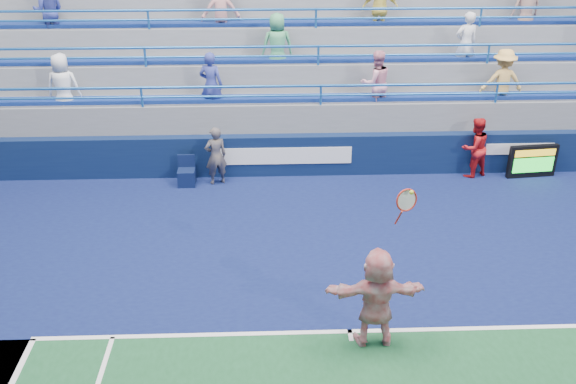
{
  "coord_description": "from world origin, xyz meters",
  "views": [
    {
      "loc": [
        -1.4,
        -8.82,
        7.23
      ],
      "look_at": [
        -0.99,
        2.5,
        1.5
      ],
      "focal_mm": 40.0,
      "sensor_mm": 36.0,
      "label": 1
    }
  ],
  "objects_px": {
    "ball_girl": "(475,148)",
    "tennis_player": "(376,298)",
    "line_judge": "(216,156)",
    "judge_chair": "(187,176)",
    "serve_speed_board": "(532,161)"
  },
  "relations": [
    {
      "from": "ball_girl",
      "to": "tennis_player",
      "type": "bearing_deg",
      "value": 38.09
    },
    {
      "from": "tennis_player",
      "to": "line_judge",
      "type": "bearing_deg",
      "value": 115.93
    },
    {
      "from": "judge_chair",
      "to": "tennis_player",
      "type": "bearing_deg",
      "value": -58.5
    },
    {
      "from": "line_judge",
      "to": "tennis_player",
      "type": "bearing_deg",
      "value": 95.6
    },
    {
      "from": "tennis_player",
      "to": "ball_girl",
      "type": "bearing_deg",
      "value": 60.99
    },
    {
      "from": "serve_speed_board",
      "to": "judge_chair",
      "type": "bearing_deg",
      "value": -179.12
    },
    {
      "from": "judge_chair",
      "to": "ball_girl",
      "type": "relative_size",
      "value": 0.48
    },
    {
      "from": "serve_speed_board",
      "to": "line_judge",
      "type": "xyz_separation_m",
      "value": [
        -8.16,
        -0.08,
        0.32
      ]
    },
    {
      "from": "judge_chair",
      "to": "ball_girl",
      "type": "distance_m",
      "value": 7.43
    },
    {
      "from": "serve_speed_board",
      "to": "judge_chair",
      "type": "distance_m",
      "value": 8.92
    },
    {
      "from": "judge_chair",
      "to": "line_judge",
      "type": "bearing_deg",
      "value": 4.17
    },
    {
      "from": "judge_chair",
      "to": "serve_speed_board",
      "type": "bearing_deg",
      "value": 0.88
    },
    {
      "from": "serve_speed_board",
      "to": "tennis_player",
      "type": "height_order",
      "value": "tennis_player"
    },
    {
      "from": "tennis_player",
      "to": "ball_girl",
      "type": "distance_m",
      "value": 7.41
    },
    {
      "from": "line_judge",
      "to": "ball_girl",
      "type": "bearing_deg",
      "value": 161.54
    }
  ]
}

